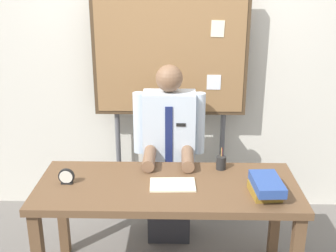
# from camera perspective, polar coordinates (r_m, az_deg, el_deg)

# --- Properties ---
(back_wall) EXTENTS (6.40, 0.08, 2.70)m
(back_wall) POSITION_cam_1_polar(r_m,az_deg,el_deg) (3.75, 0.33, 8.38)
(back_wall) COLOR silver
(back_wall) RESTS_ON ground_plane
(desk) EXTENTS (1.74, 0.71, 0.76)m
(desk) POSITION_cam_1_polar(r_m,az_deg,el_deg) (2.92, -0.07, -9.39)
(desk) COLOR brown
(desk) RESTS_ON ground_plane
(person) EXTENTS (0.55, 0.56, 1.45)m
(person) POSITION_cam_1_polar(r_m,az_deg,el_deg) (3.41, 0.14, -4.71)
(person) COLOR #2D2D33
(person) RESTS_ON ground_plane
(bulletin_board) EXTENTS (1.27, 0.09, 1.99)m
(bulletin_board) POSITION_cam_1_polar(r_m,az_deg,el_deg) (3.53, 0.28, 9.18)
(bulletin_board) COLOR #4C3823
(bulletin_board) RESTS_ON ground_plane
(book_stack) EXTENTS (0.20, 0.31, 0.11)m
(book_stack) POSITION_cam_1_polar(r_m,az_deg,el_deg) (2.78, 12.91, -7.85)
(book_stack) COLOR olive
(book_stack) RESTS_ON desk
(open_notebook) EXTENTS (0.31, 0.20, 0.01)m
(open_notebook) POSITION_cam_1_polar(r_m,az_deg,el_deg) (2.85, 0.62, -7.82)
(open_notebook) COLOR #F4EFCC
(open_notebook) RESTS_ON desk
(desk_clock) EXTENTS (0.11, 0.04, 0.11)m
(desk_clock) POSITION_cam_1_polar(r_m,az_deg,el_deg) (2.94, -13.36, -6.62)
(desk_clock) COLOR black
(desk_clock) RESTS_ON desk
(pen_holder) EXTENTS (0.07, 0.07, 0.16)m
(pen_holder) POSITION_cam_1_polar(r_m,az_deg,el_deg) (3.09, 7.07, -4.85)
(pen_holder) COLOR #262626
(pen_holder) RESTS_ON desk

